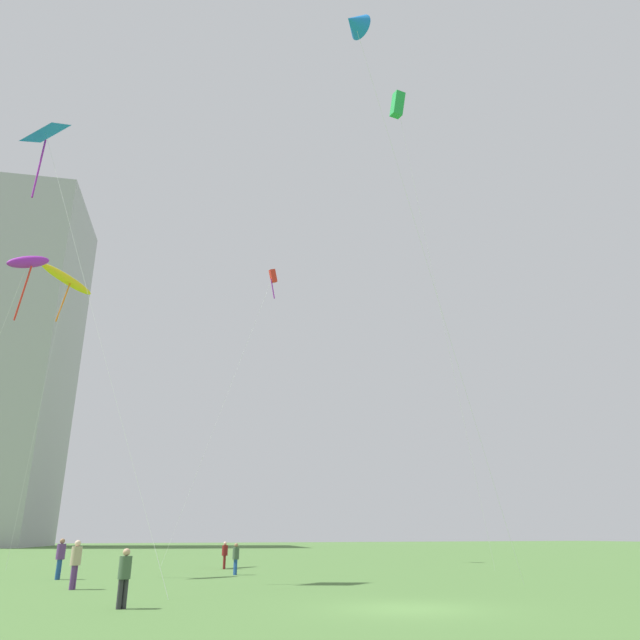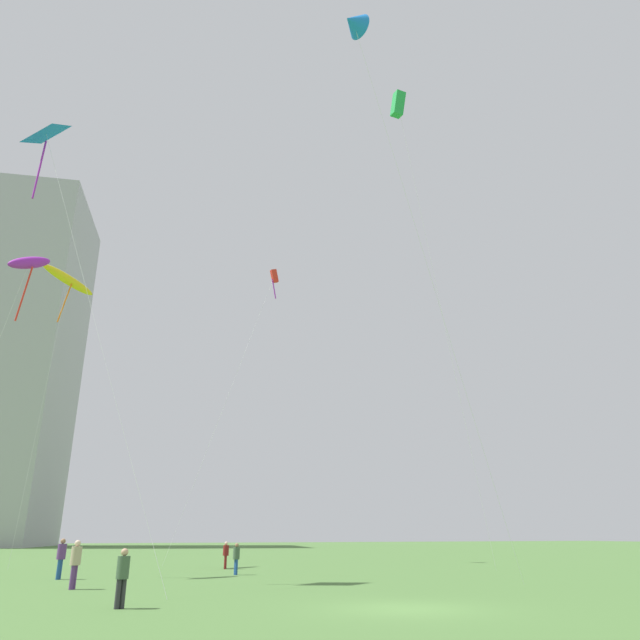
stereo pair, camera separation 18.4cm
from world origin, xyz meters
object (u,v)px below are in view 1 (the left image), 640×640
Objects in this scene: kite_flying_5 at (67,280)px; person_standing_1 at (76,561)px; person_standing_5 at (236,556)px; person_standing_2 at (124,573)px; kite_flying_3 at (355,24)px; distant_highrise_0 at (4,361)px; kite_flying_1 at (28,263)px; kite_flying_4 at (45,138)px; person_standing_3 at (225,553)px; kite_flying_2 at (398,106)px; kite_flying_0 at (272,278)px; person_standing_0 at (60,556)px.

person_standing_1 is at bearing -80.14° from kite_flying_5.
person_standing_2 is at bearing -31.41° from person_standing_5.
person_standing_1 is 0.09× the size of kite_flying_5.
kite_flying_3 is 103.70m from distant_highrise_0.
kite_flying_4 is (0.26, -4.54, 5.64)m from kite_flying_1.
person_standing_2 is 1.04× the size of person_standing_5.
person_standing_3 is at bearing -24.74° from kite_flying_5.
kite_flying_3 reaches higher than person_standing_5.
kite_flying_0 is at bearing 107.16° from kite_flying_2.
person_standing_0 is 0.06× the size of kite_flying_2.
person_standing_5 is (8.02, 6.36, -0.13)m from person_standing_1.
kite_flying_4 is (-12.38, -2.48, 21.69)m from person_standing_5.
person_standing_1 is at bearing -167.65° from kite_flying_2.
kite_flying_1 is 0.75× the size of kite_flying_4.
kite_flying_2 reaches higher than person_standing_5.
kite_flying_2 is at bearing 6.45° from person_standing_2.
kite_flying_3 is at bearing 77.16° from person_standing_1.
person_standing_3 is at bearing 91.42° from kite_flying_3.
distant_highrise_0 reaches higher than person_standing_2.
person_standing_1 reaches higher than person_standing_5.
person_standing_0 is 21.96m from kite_flying_4.
person_standing_5 is at bearing -9.27° from kite_flying_1.
kite_flying_3 reaches higher than kite_flying_4.
kite_flying_1 reaches higher than person_standing_0.
kite_flying_0 is 1.34× the size of kite_flying_1.
person_standing_0 is at bearing -30.75° from kite_flying_1.
person_standing_1 is at bearing 140.25° from kite_flying_3.
person_standing_2 is 0.05× the size of kite_flying_2.
distant_highrise_0 is (-11.92, 88.72, 9.49)m from kite_flying_4.
kite_flying_1 is at bearing -149.18° from kite_flying_0.
kite_flying_1 is at bearing -99.88° from kite_flying_5.
distant_highrise_0 is at bearing -143.12° from person_standing_1.
kite_flying_3 is at bearing -0.71° from person_standing_5.
kite_flying_2 is (9.28, -8.16, 30.53)m from person_standing_3.
person_standing_5 is (6.67, 13.73, -0.04)m from person_standing_2.
kite_flying_3 reaches higher than person_standing_0.
kite_flying_0 is at bearing 81.28° from kite_flying_3.
kite_flying_1 is at bearing 123.95° from person_standing_3.
kite_flying_0 is at bearing -57.95° from distant_highrise_0.
distant_highrise_0 is at bearing -150.27° from person_standing_0.
kite_flying_0 is 17.91m from kite_flying_2.
kite_flying_5 is (-11.75, 5.41, 18.92)m from person_standing_3.
kite_flying_0 reaches higher than kite_flying_4.
kite_flying_3 is 28.39m from kite_flying_5.
person_standing_0 is 1.01× the size of person_standing_1.
person_standing_5 is at bearing 155.32° from person_standing_1.
person_standing_0 is at bearing -93.63° from person_standing_5.
kite_flying_4 is 90.01m from distant_highrise_0.
person_standing_5 is 25.10m from kite_flying_4.
person_standing_5 is 32.22m from kite_flying_2.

